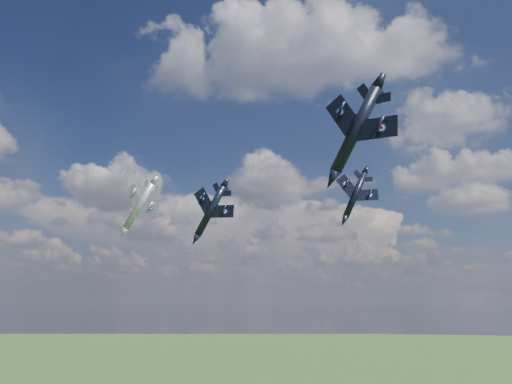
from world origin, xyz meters
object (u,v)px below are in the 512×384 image
(jet_high_navy, at_px, (355,195))
(jet_left_silver, at_px, (139,206))
(jet_lead_navy, at_px, (211,210))
(jet_right_navy, at_px, (356,130))

(jet_high_navy, height_order, jet_left_silver, jet_high_navy)
(jet_lead_navy, height_order, jet_high_navy, jet_high_navy)
(jet_right_navy, distance_m, jet_high_navy, 48.73)
(jet_high_navy, distance_m, jet_left_silver, 42.87)
(jet_high_navy, bearing_deg, jet_right_navy, -102.39)
(jet_right_navy, distance_m, jet_left_silver, 53.30)
(jet_lead_navy, distance_m, jet_high_navy, 29.44)
(jet_lead_navy, distance_m, jet_right_navy, 48.32)
(jet_high_navy, relative_size, jet_left_silver, 0.99)
(jet_lead_navy, bearing_deg, jet_high_navy, 30.71)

